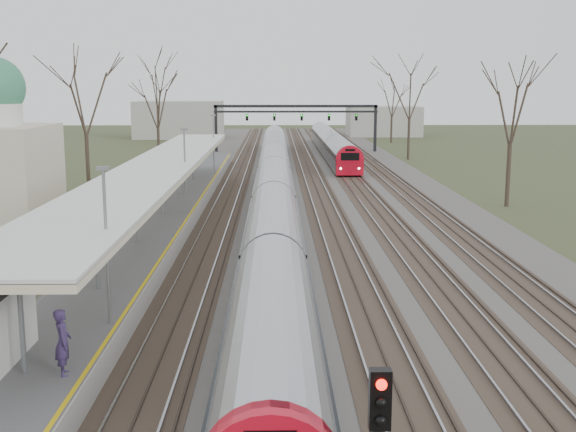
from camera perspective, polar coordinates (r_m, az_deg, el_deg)
track_bed at (r=63.76m, az=1.39°, el=2.66°), size 24.00×160.00×0.22m
platform at (r=46.82m, az=-9.16°, el=0.30°), size 3.50×69.00×1.00m
canopy at (r=41.92m, az=-10.16°, el=3.84°), size 4.10×50.00×3.11m
signal_gantry at (r=93.24m, az=0.65°, el=8.07°), size 21.00×0.59×6.08m
tree_west_far at (r=58.01m, az=-15.81°, el=9.41°), size 5.50×5.50×11.33m
tree_east_far at (r=52.77m, az=17.29°, el=8.49°), size 5.00×5.00×10.30m
train_near at (r=56.70m, az=-1.11°, el=3.16°), size 2.62×90.21×3.05m
train_far at (r=89.17m, az=3.44°, el=5.74°), size 2.62×45.21×3.05m
passenger at (r=19.98m, az=-17.36°, el=-9.51°), size 0.61×0.76×1.81m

